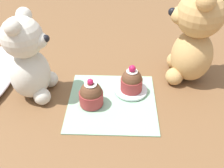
{
  "coord_description": "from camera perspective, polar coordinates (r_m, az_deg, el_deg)",
  "views": [
    {
      "loc": [
        -0.47,
        -0.02,
        0.42
      ],
      "look_at": [
        0.0,
        0.0,
        0.06
      ],
      "focal_mm": 42.0,
      "sensor_mm": 36.0,
      "label": 1
    }
  ],
  "objects": [
    {
      "name": "knitted_placemat",
      "position": [
        0.63,
        0.0,
        -3.83
      ],
      "size": [
        0.21,
        0.21,
        0.01
      ],
      "primitive_type": "cube",
      "color": "#8EBC99",
      "rests_on": "ground_plane"
    },
    {
      "name": "teddy_bear_cream",
      "position": [
        0.63,
        -17.73,
        5.08
      ],
      "size": [
        0.11,
        0.11,
        0.21
      ],
      "rotation": [
        0.0,
        0.0,
        -0.06
      ],
      "color": "beige",
      "rests_on": "ground_plane"
    },
    {
      "name": "cupcake_near_tan_bear",
      "position": [
        0.63,
        4.28,
        0.68
      ],
      "size": [
        0.05,
        0.05,
        0.07
      ],
      "color": "#993333",
      "rests_on": "saucer_plate"
    },
    {
      "name": "cupcake_near_cream_bear",
      "position": [
        0.6,
        -4.57,
        -2.3
      ],
      "size": [
        0.06,
        0.06,
        0.07
      ],
      "color": "#993333",
      "rests_on": "knitted_placemat"
    },
    {
      "name": "saucer_plate",
      "position": [
        0.65,
        4.16,
        -1.29
      ],
      "size": [
        0.08,
        0.08,
        0.01
      ],
      "primitive_type": "cylinder",
      "color": "silver",
      "rests_on": "knitted_placemat"
    },
    {
      "name": "teddy_bear_tan",
      "position": [
        0.68,
        17.45,
        9.77
      ],
      "size": [
        0.13,
        0.13,
        0.24
      ],
      "rotation": [
        0.0,
        0.0,
        2.97
      ],
      "color": "tan",
      "rests_on": "ground_plane"
    },
    {
      "name": "ground_plane",
      "position": [
        0.63,
        0.0,
        -4.03
      ],
      "size": [
        4.0,
        4.0,
        0.0
      ],
      "primitive_type": "plane",
      "color": "brown"
    }
  ]
}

